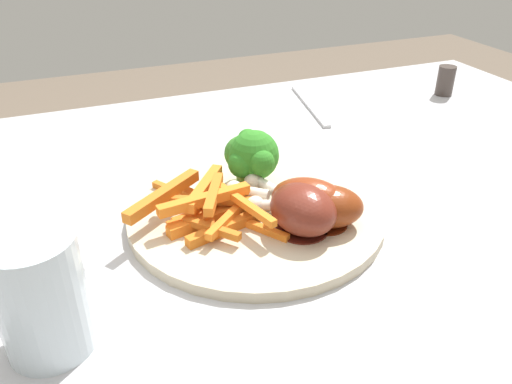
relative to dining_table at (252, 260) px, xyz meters
The scene contains 11 objects.
dining_table is the anchor object (origin of this frame).
dinner_plate 0.12m from the dining_table, 106.55° to the right, with size 0.28×0.28×0.01m, color beige.
broccoli_floret_front 0.15m from the dining_table, 121.95° to the left, with size 0.04×0.05×0.06m.
broccoli_floret_middle 0.15m from the dining_table, 123.88° to the right, with size 0.06×0.07×0.07m.
carrot_fries_pile 0.15m from the dining_table, 144.26° to the right, with size 0.15×0.16×0.03m.
chicken_drumstick_near 0.17m from the dining_table, 83.62° to the right, with size 0.08×0.13×0.05m.
chicken_drumstick_far 0.16m from the dining_table, 75.74° to the right, with size 0.12×0.11×0.05m.
chicken_drumstick_extra 0.17m from the dining_table, 70.82° to the right, with size 0.12×0.08×0.04m.
fork 0.32m from the dining_table, 49.77° to the left, with size 0.19×0.01×0.01m, color silver.
water_glass 0.32m from the dining_table, 145.16° to the right, with size 0.07×0.07×0.10m, color silver.
pepper_shaker 0.50m from the dining_table, 23.99° to the left, with size 0.03×0.03×0.05m, color #423833.
Camera 1 is at (-0.19, -0.49, 1.02)m, focal length 36.07 mm.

